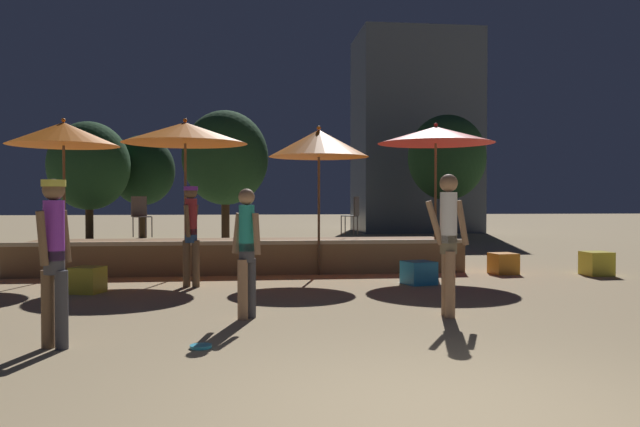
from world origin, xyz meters
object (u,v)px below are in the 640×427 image
(patio_umbrella_2, at_px, (436,135))
(person_1, at_px, (247,249))
(cube_seat_0, at_px, (597,264))
(bistro_chair_0, at_px, (141,212))
(cube_seat_3, at_px, (503,263))
(background_tree_3, at_px, (89,166))
(patio_umbrella_0, at_px, (185,133))
(patio_umbrella_3, at_px, (319,144))
(cube_seat_1, at_px, (419,273))
(person_3, at_px, (448,237))
(frisbee_disc, at_px, (201,346))
(background_tree_2, at_px, (225,158))
(bistro_chair_1, at_px, (353,212))
(cube_seat_2, at_px, (88,280))
(background_tree_0, at_px, (143,171))
(person_0, at_px, (54,253))
(person_2, at_px, (191,230))
(background_tree_1, at_px, (447,158))
(patio_umbrella_1, at_px, (64,134))

(patio_umbrella_2, bearing_deg, person_1, -129.78)
(cube_seat_0, height_order, bistro_chair_0, bistro_chair_0)
(cube_seat_3, height_order, background_tree_3, background_tree_3)
(patio_umbrella_0, height_order, background_tree_3, background_tree_3)
(patio_umbrella_3, bearing_deg, cube_seat_1, -44.10)
(patio_umbrella_2, relative_size, person_3, 1.69)
(patio_umbrella_2, xyz_separation_m, frisbee_disc, (-4.39, -6.24, -2.85))
(patio_umbrella_0, distance_m, background_tree_2, 9.08)
(patio_umbrella_0, xyz_separation_m, patio_umbrella_2, (5.14, 0.02, 0.02))
(cube_seat_0, height_order, bistro_chair_1, bistro_chair_1)
(cube_seat_2, relative_size, person_3, 0.31)
(cube_seat_3, height_order, bistro_chair_0, bistro_chair_0)
(bistro_chair_0, relative_size, background_tree_2, 0.20)
(patio_umbrella_2, height_order, cube_seat_2, patio_umbrella_2)
(patio_umbrella_3, bearing_deg, person_3, -75.98)
(cube_seat_1, height_order, background_tree_0, background_tree_0)
(cube_seat_0, bearing_deg, patio_umbrella_2, 163.14)
(background_tree_2, bearing_deg, bistro_chair_1, -67.04)
(person_0, xyz_separation_m, bistro_chair_1, (4.37, 7.62, 0.26))
(patio_umbrella_0, bearing_deg, frisbee_disc, -83.07)
(background_tree_2, distance_m, background_tree_3, 5.23)
(person_3, relative_size, background_tree_2, 0.40)
(cube_seat_1, relative_size, background_tree_0, 0.15)
(cube_seat_1, height_order, cube_seat_2, cube_seat_2)
(cube_seat_1, distance_m, cube_seat_3, 2.52)
(cube_seat_1, relative_size, person_2, 0.35)
(patio_umbrella_2, height_order, cube_seat_0, patio_umbrella_2)
(cube_seat_3, distance_m, person_0, 9.13)
(background_tree_1, bearing_deg, person_2, -124.97)
(cube_seat_0, xyz_separation_m, frisbee_disc, (-7.43, -5.32, -0.22))
(person_0, height_order, frisbee_disc, person_0)
(cube_seat_1, relative_size, cube_seat_2, 1.10)
(bistro_chair_1, bearing_deg, person_1, 5.09)
(cube_seat_1, distance_m, person_3, 3.21)
(background_tree_0, bearing_deg, patio_umbrella_3, -66.76)
(cube_seat_2, relative_size, background_tree_2, 0.12)
(patio_umbrella_0, distance_m, bistro_chair_1, 4.28)
(patio_umbrella_0, height_order, frisbee_disc, patio_umbrella_0)
(bistro_chair_0, distance_m, background_tree_1, 13.65)
(cube_seat_2, distance_m, frisbee_disc, 4.56)
(cube_seat_2, xyz_separation_m, person_3, (5.17, -2.65, 0.82))
(person_3, bearing_deg, cube_seat_1, 174.03)
(cube_seat_1, relative_size, cube_seat_3, 1.15)
(cube_seat_1, xyz_separation_m, background_tree_1, (4.55, 12.37, 2.93))
(cube_seat_0, distance_m, person_1, 7.96)
(cube_seat_2, relative_size, person_2, 0.32)
(frisbee_disc, relative_size, background_tree_0, 0.06)
(frisbee_disc, bearing_deg, background_tree_1, 64.33)
(person_2, relative_size, background_tree_0, 0.43)
(patio_umbrella_1, distance_m, person_1, 6.17)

